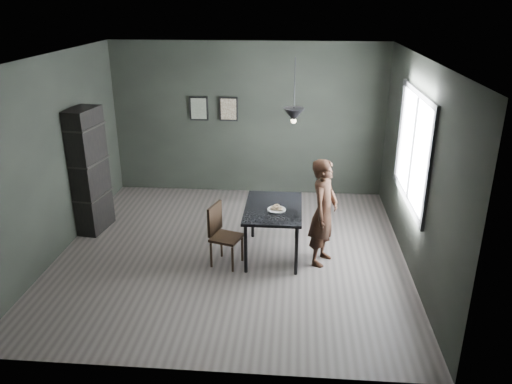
# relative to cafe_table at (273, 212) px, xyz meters

# --- Properties ---
(ground) EXTENTS (5.00, 5.00, 0.00)m
(ground) POSITION_rel_cafe_table_xyz_m (-0.60, 0.00, -0.67)
(ground) COLOR #37322F
(ground) RESTS_ON ground
(back_wall) EXTENTS (5.00, 0.10, 2.80)m
(back_wall) POSITION_rel_cafe_table_xyz_m (-0.60, 2.50, 0.73)
(back_wall) COLOR black
(back_wall) RESTS_ON ground
(ceiling) EXTENTS (5.00, 5.00, 0.02)m
(ceiling) POSITION_rel_cafe_table_xyz_m (-0.60, 0.00, 2.13)
(ceiling) COLOR silver
(ceiling) RESTS_ON ground
(window_assembly) EXTENTS (0.04, 1.96, 1.56)m
(window_assembly) POSITION_rel_cafe_table_xyz_m (1.87, 0.20, 0.93)
(window_assembly) COLOR white
(window_assembly) RESTS_ON ground
(cafe_table) EXTENTS (0.80, 1.20, 0.75)m
(cafe_table) POSITION_rel_cafe_table_xyz_m (0.00, 0.00, 0.00)
(cafe_table) COLOR black
(cafe_table) RESTS_ON ground
(white_plate) EXTENTS (0.23, 0.23, 0.01)m
(white_plate) POSITION_rel_cafe_table_xyz_m (0.05, -0.12, 0.08)
(white_plate) COLOR white
(white_plate) RESTS_ON cafe_table
(donut_pile) EXTENTS (0.18, 0.12, 0.08)m
(donut_pile) POSITION_rel_cafe_table_xyz_m (0.05, -0.12, 0.12)
(donut_pile) COLOR beige
(donut_pile) RESTS_ON white_plate
(woman) EXTENTS (0.55, 0.65, 1.52)m
(woman) POSITION_rel_cafe_table_xyz_m (0.70, -0.15, 0.09)
(woman) COLOR black
(woman) RESTS_ON ground
(wood_chair) EXTENTS (0.48, 0.48, 0.88)m
(wood_chair) POSITION_rel_cafe_table_xyz_m (-0.70, -0.31, -0.17)
(wood_chair) COLOR black
(wood_chair) RESTS_ON ground
(shelf_unit) EXTENTS (0.46, 0.70, 1.97)m
(shelf_unit) POSITION_rel_cafe_table_xyz_m (-2.92, 0.63, 0.31)
(shelf_unit) COLOR black
(shelf_unit) RESTS_ON ground
(pendant_lamp) EXTENTS (0.28, 0.28, 0.86)m
(pendant_lamp) POSITION_rel_cafe_table_xyz_m (0.25, 0.10, 1.38)
(pendant_lamp) COLOR black
(pendant_lamp) RESTS_ON ground
(framed_print_left) EXTENTS (0.34, 0.04, 0.44)m
(framed_print_left) POSITION_rel_cafe_table_xyz_m (-1.50, 2.47, 0.93)
(framed_print_left) COLOR black
(framed_print_left) RESTS_ON ground
(framed_print_right) EXTENTS (0.34, 0.04, 0.44)m
(framed_print_right) POSITION_rel_cafe_table_xyz_m (-0.95, 2.47, 0.93)
(framed_print_right) COLOR black
(framed_print_right) RESTS_ON ground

